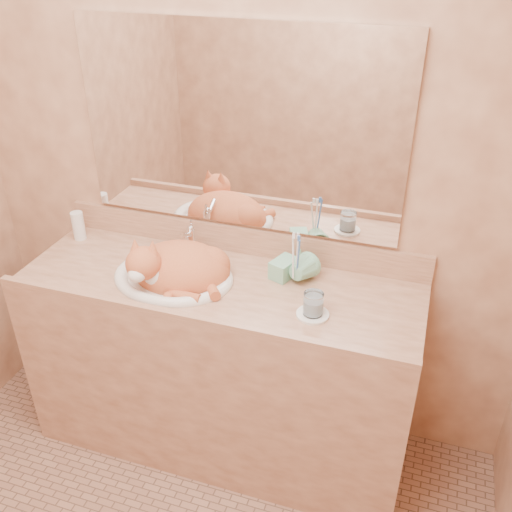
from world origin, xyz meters
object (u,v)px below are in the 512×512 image
(vanity_counter, at_px, (221,366))
(toothbrush_cup, at_px, (295,275))
(soap_dispenser, at_px, (275,264))
(sink_basin, at_px, (172,263))
(cat, at_px, (176,266))
(water_glass, at_px, (313,304))

(vanity_counter, xyz_separation_m, toothbrush_cup, (0.29, 0.08, 0.48))
(soap_dispenser, bearing_deg, sink_basin, -144.97)
(vanity_counter, relative_size, toothbrush_cup, 14.83)
(cat, distance_m, soap_dispenser, 0.39)
(cat, distance_m, water_glass, 0.57)
(sink_basin, height_order, water_glass, sink_basin)
(soap_dispenser, distance_m, toothbrush_cup, 0.09)
(soap_dispenser, relative_size, water_glass, 1.97)
(cat, bearing_deg, soap_dispenser, 7.36)
(vanity_counter, bearing_deg, sink_basin, -173.63)
(toothbrush_cup, bearing_deg, water_glass, -56.51)
(sink_basin, distance_m, toothbrush_cup, 0.48)
(vanity_counter, relative_size, sink_basin, 3.36)
(vanity_counter, bearing_deg, toothbrush_cup, 15.83)
(sink_basin, distance_m, water_glass, 0.59)
(cat, relative_size, water_glass, 4.58)
(vanity_counter, relative_size, water_glass, 18.64)
(water_glass, bearing_deg, toothbrush_cup, 123.49)
(sink_basin, height_order, toothbrush_cup, sink_basin)
(cat, height_order, soap_dispenser, same)
(sink_basin, bearing_deg, vanity_counter, 15.37)
(toothbrush_cup, height_order, water_glass, toothbrush_cup)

